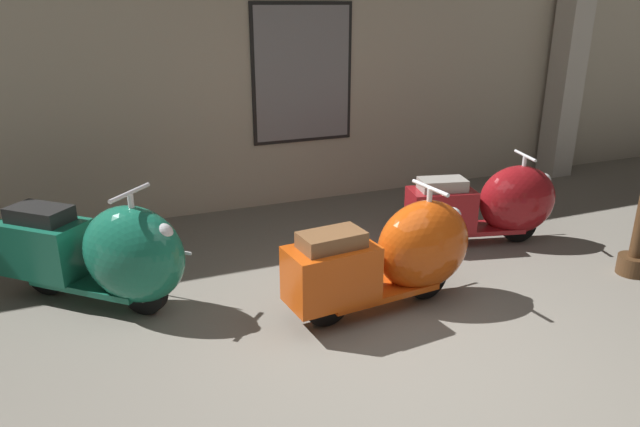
% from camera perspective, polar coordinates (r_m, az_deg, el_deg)
% --- Properties ---
extents(ground_plane, '(60.00, 60.00, 0.00)m').
position_cam_1_polar(ground_plane, '(4.26, 8.98, -14.76)').
color(ground_plane, slate).
extents(showroom_back_wall, '(18.00, 0.63, 3.37)m').
position_cam_1_polar(showroom_back_wall, '(7.14, -5.52, 13.98)').
color(showroom_back_wall, '#BCB29E').
rests_on(showroom_back_wall, ground).
extents(scooter_0, '(1.61, 1.53, 1.06)m').
position_cam_1_polar(scooter_0, '(5.07, -20.35, -3.72)').
color(scooter_0, black).
rests_on(scooter_0, ground).
extents(scooter_1, '(1.70, 0.63, 1.02)m').
position_cam_1_polar(scooter_1, '(4.81, 7.57, -4.10)').
color(scooter_1, black).
rests_on(scooter_1, ground).
extents(scooter_2, '(1.64, 0.80, 0.96)m').
position_cam_1_polar(scooter_2, '(6.33, 16.76, 0.90)').
color(scooter_2, black).
rests_on(scooter_2, ground).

